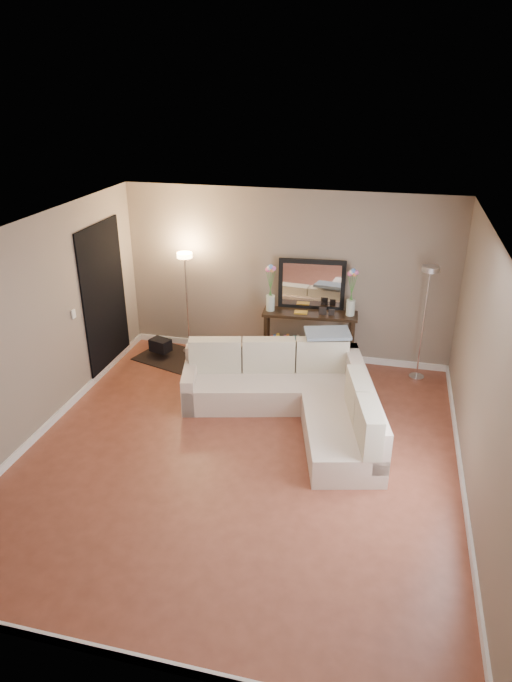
% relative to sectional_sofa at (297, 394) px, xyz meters
% --- Properties ---
extents(floor, '(5.00, 5.50, 0.01)m').
position_rel_sectional_sofa_xyz_m(floor, '(-0.49, -1.00, -0.31)').
color(floor, brown).
rests_on(floor, ground).
extents(ceiling, '(5.00, 5.50, 0.01)m').
position_rel_sectional_sofa_xyz_m(ceiling, '(-0.49, -1.00, 2.30)').
color(ceiling, white).
rests_on(ceiling, ground).
extents(wall_back, '(5.00, 0.02, 2.60)m').
position_rel_sectional_sofa_xyz_m(wall_back, '(-0.49, 1.76, 0.99)').
color(wall_back, gray).
rests_on(wall_back, ground).
extents(wall_front, '(5.00, 0.02, 2.60)m').
position_rel_sectional_sofa_xyz_m(wall_front, '(-0.49, -3.76, 0.99)').
color(wall_front, gray).
rests_on(wall_front, ground).
extents(wall_left, '(0.02, 5.50, 2.60)m').
position_rel_sectional_sofa_xyz_m(wall_left, '(-3.00, -1.00, 0.99)').
color(wall_left, gray).
rests_on(wall_left, ground).
extents(wall_right, '(0.02, 5.50, 2.60)m').
position_rel_sectional_sofa_xyz_m(wall_right, '(2.02, -1.00, 0.99)').
color(wall_right, gray).
rests_on(wall_right, ground).
extents(baseboard_back, '(5.00, 0.03, 0.10)m').
position_rel_sectional_sofa_xyz_m(baseboard_back, '(-0.49, 1.73, -0.26)').
color(baseboard_back, white).
rests_on(baseboard_back, ground).
extents(baseboard_front, '(5.00, 0.03, 0.10)m').
position_rel_sectional_sofa_xyz_m(baseboard_front, '(-0.49, -3.74, -0.26)').
color(baseboard_front, white).
rests_on(baseboard_front, ground).
extents(baseboard_left, '(0.03, 5.50, 0.10)m').
position_rel_sectional_sofa_xyz_m(baseboard_left, '(-2.98, -1.00, -0.26)').
color(baseboard_left, white).
rests_on(baseboard_left, ground).
extents(baseboard_right, '(0.03, 5.50, 0.10)m').
position_rel_sectional_sofa_xyz_m(baseboard_right, '(1.99, -1.00, -0.26)').
color(baseboard_right, white).
rests_on(baseboard_right, ground).
extents(doorway, '(0.02, 1.20, 2.20)m').
position_rel_sectional_sofa_xyz_m(doorway, '(-2.97, 0.70, 0.79)').
color(doorway, black).
rests_on(doorway, ground).
extents(switch_plate, '(0.02, 0.08, 0.12)m').
position_rel_sectional_sofa_xyz_m(switch_plate, '(-2.97, -0.15, 0.89)').
color(switch_plate, white).
rests_on(switch_plate, ground).
extents(sectional_sofa, '(2.84, 2.39, 0.83)m').
position_rel_sectional_sofa_xyz_m(sectional_sofa, '(0.00, 0.00, 0.00)').
color(sectional_sofa, beige).
rests_on(sectional_sofa, floor).
extents(throw_blanket, '(0.67, 0.51, 0.08)m').
position_rel_sectional_sofa_xyz_m(throw_blanket, '(0.28, 0.68, 0.60)').
color(throw_blanket, gray).
rests_on(throw_blanket, sectional_sofa).
extents(console_table, '(1.42, 0.48, 0.86)m').
position_rel_sectional_sofa_xyz_m(console_table, '(-0.16, 1.46, 0.18)').
color(console_table, black).
rests_on(console_table, floor).
extents(leaning_mirror, '(0.99, 0.12, 0.77)m').
position_rel_sectional_sofa_xyz_m(leaning_mirror, '(-0.10, 1.66, 0.92)').
color(leaning_mirror, black).
rests_on(leaning_mirror, console_table).
extents(table_decor, '(0.60, 0.14, 0.14)m').
position_rel_sectional_sofa_xyz_m(table_decor, '(-0.08, 1.44, 0.56)').
color(table_decor, gold).
rests_on(table_decor, console_table).
extents(flower_vase_left, '(0.16, 0.14, 0.74)m').
position_rel_sectional_sofa_xyz_m(flower_vase_left, '(-0.67, 1.43, 0.84)').
color(flower_vase_left, silver).
rests_on(flower_vase_left, console_table).
extents(flower_vase_right, '(0.16, 0.14, 0.74)m').
position_rel_sectional_sofa_xyz_m(flower_vase_right, '(0.51, 1.52, 0.84)').
color(flower_vase_right, silver).
rests_on(flower_vase_right, console_table).
extents(floor_lamp_lit, '(0.29, 0.29, 1.64)m').
position_rel_sectional_sofa_xyz_m(floor_lamp_lit, '(-2.00, 1.47, 0.85)').
color(floor_lamp_lit, silver).
rests_on(floor_lamp_lit, floor).
extents(floor_lamp_unlit, '(0.27, 0.27, 1.71)m').
position_rel_sectional_sofa_xyz_m(floor_lamp_unlit, '(1.54, 1.43, 0.90)').
color(floor_lamp_unlit, silver).
rests_on(floor_lamp_unlit, floor).
extents(charcoal_rug, '(1.26, 1.09, 0.01)m').
position_rel_sectional_sofa_xyz_m(charcoal_rug, '(-2.18, 1.20, -0.30)').
color(charcoal_rug, black).
rests_on(charcoal_rug, floor).
extents(black_bag, '(0.35, 0.30, 0.20)m').
position_rel_sectional_sofa_xyz_m(black_bag, '(-2.37, 1.18, -0.10)').
color(black_bag, black).
rests_on(black_bag, charcoal_rug).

